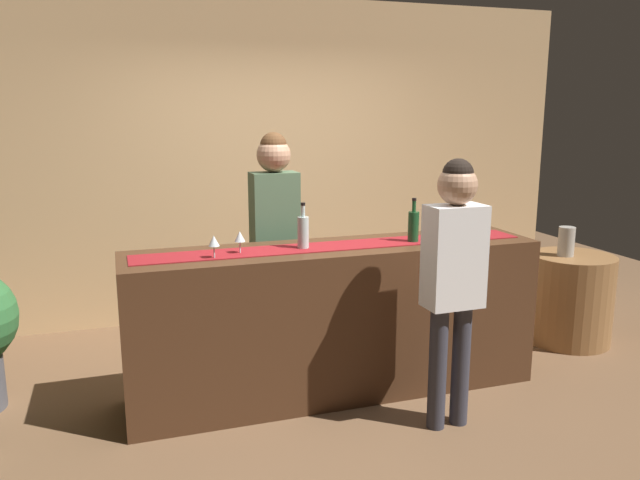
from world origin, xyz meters
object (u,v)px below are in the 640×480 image
object	(u,v)px
wine_bottle_green	(413,226)
vase_on_side_table	(566,241)
wine_bottle_clear	(303,231)
bartender	(275,223)
customer_sipping	(454,267)
wine_glass_near_customer	(240,237)
round_side_table	(570,299)
wine_glass_mid_counter	(214,242)

from	to	relation	value
wine_bottle_green	vase_on_side_table	distance (m)	1.61
wine_bottle_clear	bartender	distance (m)	0.58
customer_sipping	bartender	bearing A→B (deg)	120.30
wine_glass_near_customer	round_side_table	bearing A→B (deg)	5.93
wine_glass_mid_counter	vase_on_side_table	bearing A→B (deg)	7.49
bartender	round_side_table	bearing A→B (deg)	171.47
wine_glass_near_customer	round_side_table	distance (m)	2.94
round_side_table	vase_on_side_table	distance (m)	0.50
wine_bottle_clear	wine_glass_mid_counter	distance (m)	0.60
wine_glass_mid_counter	wine_bottle_clear	bearing A→B (deg)	9.71
wine_glass_mid_counter	customer_sipping	size ratio (longest dim) A/B	0.09
wine_glass_near_customer	wine_glass_mid_counter	distance (m)	0.19
wine_glass_mid_counter	vase_on_side_table	world-z (taller)	wine_glass_mid_counter
wine_bottle_green	wine_glass_mid_counter	bearing A→B (deg)	-177.63
wine_glass_mid_counter	round_side_table	xyz separation A→B (m)	(3.00, 0.38, -0.76)
wine_glass_near_customer	wine_bottle_green	bearing A→B (deg)	-1.23
wine_bottle_clear	wine_glass_near_customer	size ratio (longest dim) A/B	2.10
wine_glass_near_customer	round_side_table	xyz separation A→B (m)	(2.82, 0.29, -0.76)
vase_on_side_table	wine_bottle_green	bearing A→B (deg)	-168.12
wine_bottle_green	wine_glass_near_customer	xyz separation A→B (m)	(-1.19, 0.03, -0.01)
wine_glass_mid_counter	bartender	world-z (taller)	bartender
wine_glass_near_customer	vase_on_side_table	bearing A→B (deg)	6.27
round_side_table	vase_on_side_table	xyz separation A→B (m)	(-0.08, 0.01, 0.49)
wine_bottle_clear	customer_sipping	bearing A→B (deg)	-43.21
customer_sipping	wine_bottle_green	bearing A→B (deg)	84.33
wine_bottle_green	vase_on_side_table	xyz separation A→B (m)	(1.55, 0.33, -0.28)
wine_bottle_green	wine_glass_near_customer	distance (m)	1.19
bartender	vase_on_side_table	size ratio (longest dim) A/B	7.32
wine_bottle_clear	wine_glass_mid_counter	xyz separation A→B (m)	(-0.59, -0.10, -0.01)
customer_sipping	wine_glass_near_customer	bearing A→B (deg)	148.95
customer_sipping	vase_on_side_table	size ratio (longest dim) A/B	6.85
bartender	round_side_table	size ratio (longest dim) A/B	2.37
wine_bottle_green	round_side_table	size ratio (longest dim) A/B	0.41
round_side_table	customer_sipping	bearing A→B (deg)	-150.59
wine_bottle_green	customer_sipping	bearing A→B (deg)	-94.61
wine_glass_mid_counter	vase_on_side_table	size ratio (longest dim) A/B	0.60
wine_glass_mid_counter	round_side_table	size ratio (longest dim) A/B	0.19
wine_bottle_green	round_side_table	world-z (taller)	wine_bottle_green
wine_bottle_clear	round_side_table	bearing A→B (deg)	6.50
wine_glass_mid_counter	vase_on_side_table	xyz separation A→B (m)	(2.92, 0.38, -0.27)
wine_glass_near_customer	wine_glass_mid_counter	size ratio (longest dim) A/B	1.00
wine_glass_near_customer	wine_glass_mid_counter	world-z (taller)	same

